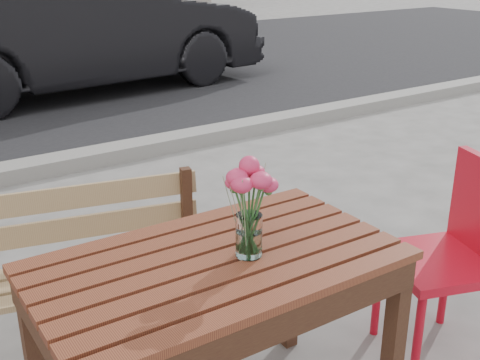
# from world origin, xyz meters

# --- Properties ---
(main_table) EXTENTS (1.18, 0.70, 0.72)m
(main_table) POSITION_xyz_m (0.10, -0.07, 0.60)
(main_table) COLOR #572316
(main_table) RESTS_ON ground
(main_bench) EXTENTS (1.28, 0.64, 0.77)m
(main_bench) POSITION_xyz_m (-0.17, 0.73, 0.46)
(main_bench) COLOR #A17D53
(main_bench) RESTS_ON ground
(red_chair) EXTENTS (0.54, 0.54, 0.86)m
(red_chair) POSITION_xyz_m (1.19, -0.19, 0.50)
(red_chair) COLOR #B90C1E
(red_chair) RESTS_ON ground
(main_vase) EXTENTS (0.18, 0.18, 0.33)m
(main_vase) POSITION_xyz_m (0.19, -0.11, 0.93)
(main_vase) COLOR white
(main_vase) RESTS_ON main_table
(parked_car) EXTENTS (4.74, 2.03, 1.52)m
(parked_car) POSITION_xyz_m (1.78, 5.71, 0.76)
(parked_car) COLOR black
(parked_car) RESTS_ON ground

